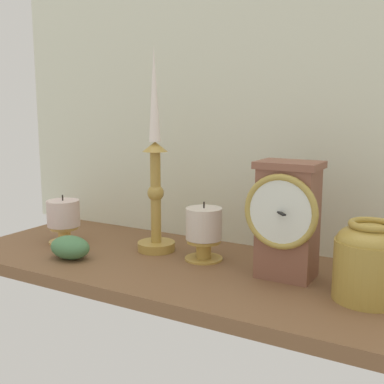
{
  "coord_description": "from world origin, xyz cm",
  "views": [
    {
      "loc": [
        42.16,
        -76.48,
        29.54
      ],
      "look_at": [
        -1.8,
        0.0,
        14.0
      ],
      "focal_mm": 45.41,
      "sensor_mm": 36.0,
      "label": 1
    }
  ],
  "objects_px": {
    "candlestick_tall_left": "(155,177)",
    "pillar_candle_near_clock": "(64,218)",
    "pillar_candle_front": "(204,231)",
    "mantel_clock": "(287,218)",
    "brass_vase_jar": "(369,260)"
  },
  "relations": [
    {
      "from": "candlestick_tall_left",
      "to": "pillar_candle_near_clock",
      "type": "bearing_deg",
      "value": -166.07
    },
    {
      "from": "pillar_candle_front",
      "to": "pillar_candle_near_clock",
      "type": "relative_size",
      "value": 1.08
    },
    {
      "from": "candlestick_tall_left",
      "to": "pillar_candle_front",
      "type": "distance_m",
      "value": 0.15
    },
    {
      "from": "pillar_candle_near_clock",
      "to": "mantel_clock",
      "type": "bearing_deg",
      "value": 3.22
    },
    {
      "from": "candlestick_tall_left",
      "to": "brass_vase_jar",
      "type": "xyz_separation_m",
      "value": [
        0.43,
        -0.05,
        -0.09
      ]
    },
    {
      "from": "pillar_candle_near_clock",
      "to": "pillar_candle_front",
      "type": "bearing_deg",
      "value": 8.24
    },
    {
      "from": "candlestick_tall_left",
      "to": "pillar_candle_near_clock",
      "type": "height_order",
      "value": "candlestick_tall_left"
    },
    {
      "from": "brass_vase_jar",
      "to": "pillar_candle_front",
      "type": "distance_m",
      "value": 0.32
    },
    {
      "from": "mantel_clock",
      "to": "candlestick_tall_left",
      "type": "distance_m",
      "value": 0.29
    },
    {
      "from": "brass_vase_jar",
      "to": "pillar_candle_front",
      "type": "relative_size",
      "value": 1.09
    },
    {
      "from": "mantel_clock",
      "to": "candlestick_tall_left",
      "type": "relative_size",
      "value": 0.49
    },
    {
      "from": "candlestick_tall_left",
      "to": "pillar_candle_near_clock",
      "type": "xyz_separation_m",
      "value": [
        -0.21,
        -0.05,
        -0.1
      ]
    },
    {
      "from": "candlestick_tall_left",
      "to": "pillar_candle_front",
      "type": "xyz_separation_m",
      "value": [
        0.12,
        -0.0,
        -0.1
      ]
    },
    {
      "from": "pillar_candle_front",
      "to": "brass_vase_jar",
      "type": "bearing_deg",
      "value": -8.91
    },
    {
      "from": "candlestick_tall_left",
      "to": "brass_vase_jar",
      "type": "relative_size",
      "value": 3.3
    }
  ]
}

